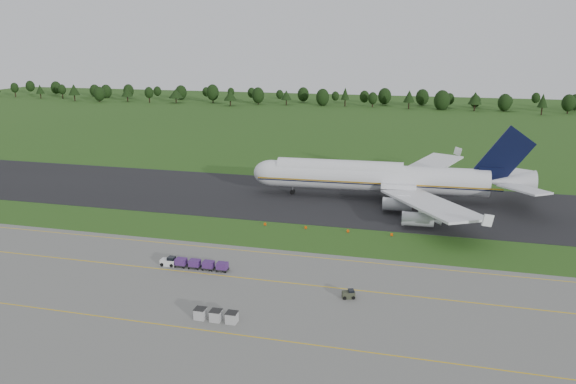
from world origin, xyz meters
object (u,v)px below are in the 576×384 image
(aircraft, at_px, (382,177))
(utility_cart, at_px, (348,295))
(edge_markers, at_px, (327,229))
(uld_row, at_px, (216,315))
(baggage_train, at_px, (193,264))

(aircraft, bearing_deg, utility_cart, -89.59)
(utility_cart, bearing_deg, edge_markers, 106.68)
(uld_row, distance_m, edge_markers, 43.13)
(uld_row, xyz_separation_m, edge_markers, (8.13, 42.35, -0.59))
(baggage_train, xyz_separation_m, edge_markers, (19.03, 25.50, -0.60))
(aircraft, relative_size, utility_cart, 31.32)
(uld_row, bearing_deg, edge_markers, 79.14)
(utility_cart, distance_m, edge_markers, 31.80)
(baggage_train, distance_m, utility_cart, 28.59)
(baggage_train, xyz_separation_m, uld_row, (10.91, -16.85, -0.01))
(aircraft, xyz_separation_m, utility_cart, (0.41, -57.54, -4.99))
(edge_markers, bearing_deg, aircraft, 72.17)
(utility_cart, relative_size, edge_markers, 0.08)
(baggage_train, distance_m, uld_row, 20.08)
(baggage_train, height_order, uld_row, uld_row)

